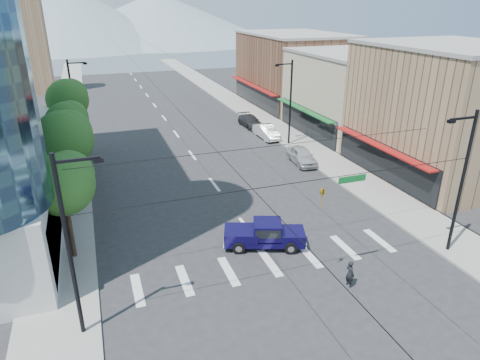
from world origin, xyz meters
The scene contains 21 objects.
ground centered at (0.00, 0.00, 0.00)m, with size 160.00×160.00×0.00m, color #28282B.
sidewalk_left centered at (-12.00, 40.00, 0.07)m, with size 4.00×120.00×0.15m, color gray.
sidewalk_right centered at (12.00, 40.00, 0.07)m, with size 4.00×120.00×0.15m, color gray.
shop_near centered at (20.00, 10.00, 5.50)m, with size 12.00×14.00×11.00m, color #8C6B4C.
shop_mid centered at (20.00, 24.00, 4.50)m, with size 12.00×14.00×9.00m, color tan.
shop_far centered at (20.00, 40.00, 5.00)m, with size 12.00×18.00×10.00m, color brown.
clock_tower centered at (-16.50, 62.00, 10.64)m, with size 4.80×4.80×20.40m.
mountain_left centered at (-15.00, 150.00, 11.00)m, with size 80.00×80.00×22.00m, color gray.
mountain_right centered at (20.00, 160.00, 9.00)m, with size 90.00×90.00×18.00m, color gray.
tree_near centered at (-11.07, 6.10, 4.99)m, with size 3.65×3.64×6.71m.
tree_midnear centered at (-11.07, 13.10, 5.59)m, with size 4.09×4.09×7.52m.
tree_midfar centered at (-11.07, 20.10, 4.99)m, with size 3.65×3.64×6.71m.
tree_far centered at (-11.07, 27.10, 5.59)m, with size 4.09×4.09×7.52m.
signal_rig centered at (0.19, -1.00, 4.64)m, with size 21.80×0.20×9.00m.
lamp_pole_nw centered at (-10.67, 30.00, 4.94)m, with size 2.00×0.25×9.00m.
lamp_pole_ne centered at (10.67, 22.00, 4.94)m, with size 2.00×0.25×9.00m.
pickup_truck centered at (0.18, 3.38, 0.91)m, with size 5.45×3.44×1.75m.
pedestrian centered at (3.01, -2.00, 0.79)m, with size 0.58×0.38×1.58m, color black.
parked_car_near centered at (9.40, 16.18, 0.78)m, with size 1.84×4.57×1.56m, color silver.
parked_car_mid centered at (9.40, 24.95, 0.76)m, with size 1.60×4.60×1.52m, color silver.
parked_car_far centered at (9.40, 30.07, 0.69)m, with size 1.94×4.78×1.39m, color #2E2E30.
Camera 1 is at (-9.12, -18.34, 14.46)m, focal length 32.00 mm.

